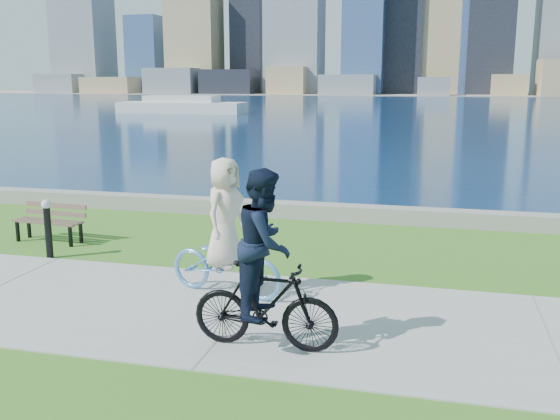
# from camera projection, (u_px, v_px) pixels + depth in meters

# --- Properties ---
(ground) EXTENTS (320.00, 320.00, 0.00)m
(ground) POSITION_uv_depth(u_px,v_px,m) (240.00, 315.00, 8.58)
(ground) COLOR #32661A
(ground) RESTS_ON ground
(concrete_path) EXTENTS (80.00, 3.50, 0.02)m
(concrete_path) POSITION_uv_depth(u_px,v_px,m) (240.00, 314.00, 8.57)
(concrete_path) COLOR gray
(concrete_path) RESTS_ON ground
(seawall) EXTENTS (90.00, 0.50, 0.35)m
(seawall) POSITION_uv_depth(u_px,v_px,m) (322.00, 211.00, 14.42)
(seawall) COLOR gray
(seawall) RESTS_ON ground
(bay_water) EXTENTS (320.00, 131.00, 0.01)m
(bay_water) POSITION_uv_depth(u_px,v_px,m) (418.00, 105.00, 76.89)
(bay_water) COLOR #0B264C
(bay_water) RESTS_ON ground
(far_shore) EXTENTS (320.00, 30.00, 0.12)m
(far_shore) POSITION_uv_depth(u_px,v_px,m) (428.00, 94.00, 131.90)
(far_shore) COLOR gray
(far_shore) RESTS_ON ground
(ferry_near) EXTENTS (12.12, 3.46, 1.64)m
(ferry_near) POSITION_uv_depth(u_px,v_px,m) (182.00, 106.00, 59.18)
(ferry_near) COLOR silver
(ferry_near) RESTS_ON ground
(park_bench) EXTENTS (1.47, 0.62, 0.74)m
(park_bench) POSITION_uv_depth(u_px,v_px,m) (51.00, 219.00, 12.39)
(park_bench) COLOR black
(park_bench) RESTS_ON ground
(bollard_lamp) EXTENTS (0.17, 0.17, 1.08)m
(bollard_lamp) POSITION_uv_depth(u_px,v_px,m) (48.00, 225.00, 11.17)
(bollard_lamp) COLOR black
(bollard_lamp) RESTS_ON ground
(cyclist_woman) EXTENTS (1.05, 1.96, 2.06)m
(cyclist_woman) POSITION_uv_depth(u_px,v_px,m) (225.00, 245.00, 9.19)
(cyclist_woman) COLOR #5694D2
(cyclist_woman) RESTS_ON ground
(cyclist_man) EXTENTS (0.65, 1.77, 2.17)m
(cyclist_man) POSITION_uv_depth(u_px,v_px,m) (265.00, 275.00, 7.29)
(cyclist_man) COLOR black
(cyclist_man) RESTS_ON ground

